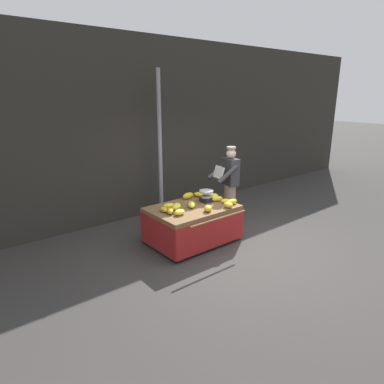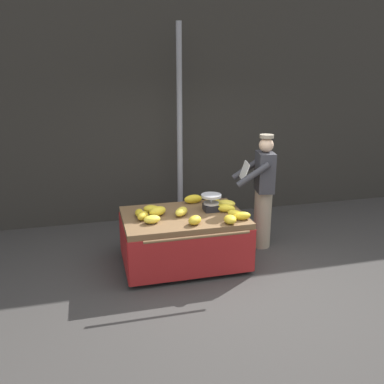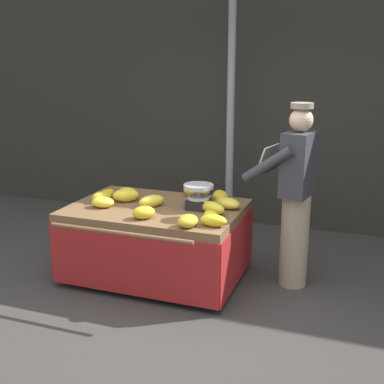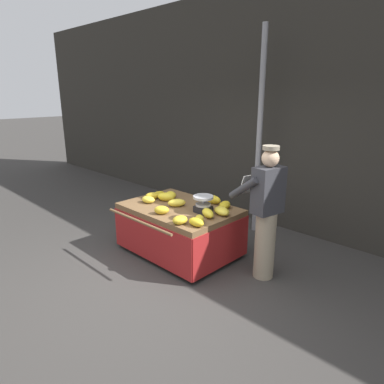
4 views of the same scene
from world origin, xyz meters
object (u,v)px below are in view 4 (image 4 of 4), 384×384
Objects in this scene: weighing_scale at (203,204)px; banana_bunch_0 at (225,205)px; banana_bunch_1 at (177,203)px; banana_bunch_5 at (162,210)px; banana_bunch_10 at (196,222)px; banana_bunch_6 at (222,211)px; banana_bunch_2 at (166,197)px; vendor_person at (266,213)px; banana_bunch_8 at (158,194)px; banana_bunch_9 at (208,213)px; banana_cart at (180,219)px; street_pole at (259,134)px; banana_bunch_13 at (199,219)px; banana_bunch_3 at (180,220)px; banana_bunch_12 at (213,199)px; banana_bunch_4 at (171,195)px; banana_bunch_7 at (148,200)px; banana_bunch_11 at (152,196)px.

banana_bunch_0 is at bearing 70.22° from weighing_scale.
banana_bunch_5 is at bearing -76.23° from banana_bunch_1.
banana_bunch_6 is at bearing 94.30° from banana_bunch_10.
vendor_person is at bearing 8.17° from banana_bunch_2.
banana_bunch_9 reaches higher than banana_bunch_8.
street_pole is at bearing 78.77° from banana_cart.
banana_bunch_8 is (-0.88, -1.42, -0.89)m from street_pole.
banana_bunch_2 is at bearing 162.62° from banana_bunch_13.
vendor_person reaches higher than banana_bunch_3.
banana_bunch_0 is at bearing -12.21° from banana_bunch_12.
banana_bunch_6 is at bearing 15.43° from banana_bunch_1.
banana_bunch_7 is (-0.06, -0.40, -0.00)m from banana_bunch_4.
banana_bunch_4 is at bearing 166.96° from banana_bunch_9.
street_pole is at bearing 100.24° from banana_bunch_9.
vendor_person is (1.73, 0.48, 0.10)m from banana_bunch_7.
weighing_scale is 1.01× the size of banana_bunch_9.
banana_bunch_8 is 0.82× the size of banana_bunch_12.
street_pole is 12.78× the size of banana_bunch_1.
banana_bunch_0 is 1.15m from banana_bunch_8.
banana_bunch_6 is at bearing 10.29° from banana_bunch_11.
banana_bunch_3 is 0.45m from banana_bunch_5.
banana_bunch_13 is at bearing -91.56° from banana_bunch_6.
weighing_scale is 0.46m from banana_bunch_1.
vendor_person is at bearing 10.28° from banana_bunch_6.
banana_bunch_1 is 0.55m from banana_bunch_12.
banana_bunch_5 reaches higher than banana_bunch_11.
banana_bunch_6 is (1.00, 0.12, -0.01)m from banana_bunch_2.
banana_bunch_0 is 1.36× the size of banana_bunch_11.
banana_cart is at bearing -165.59° from banana_bunch_6.
banana_bunch_1 is 1.29× the size of banana_bunch_3.
banana_bunch_0 is 1.15m from banana_bunch_7.
banana_bunch_13 is (-0.01, -0.43, -0.00)m from banana_bunch_6.
banana_bunch_8 is at bearing 143.01° from banana_bunch_5.
banana_bunch_10 is at bearing -71.29° from banana_bunch_9.
banana_bunch_13 is at bearing -74.63° from banana_bunch_9.
banana_bunch_2 is 0.96× the size of banana_bunch_12.
banana_bunch_11 is (-1.08, -0.44, 0.00)m from banana_bunch_0.
banana_bunch_1 is 0.94× the size of banana_bunch_6.
banana_bunch_0 reaches higher than banana_bunch_13.
banana_bunch_3 is at bearing -136.11° from vendor_person.
banana_bunch_5 reaches higher than banana_bunch_10.
banana_cart is at bearing -171.01° from weighing_scale.
banana_bunch_5 is at bearing -151.30° from vendor_person.
banana_bunch_13 is at bearing -23.64° from banana_bunch_4.
weighing_scale is 1.19× the size of banana_bunch_4.
vendor_person is at bearing 14.02° from weighing_scale.
banana_bunch_0 is 0.85m from banana_bunch_3.
banana_cart is at bearing 32.93° from banana_bunch_1.
banana_bunch_0 is 1.31× the size of banana_bunch_7.
banana_bunch_2 is 0.59m from banana_bunch_5.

